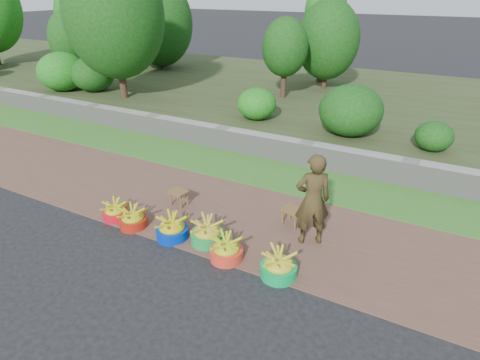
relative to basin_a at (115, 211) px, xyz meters
The scene contains 15 objects.
ground_plane 2.17m from the basin_a, ahead, with size 120.00×120.00×0.00m, color black.
dirt_shoulder 2.40m from the basin_a, 25.65° to the left, with size 80.00×2.50×0.02m, color brown.
grass_verge 3.73m from the basin_a, 54.61° to the left, with size 80.00×1.50×0.04m, color #367226.
retaining_wall 4.45m from the basin_a, 60.97° to the left, with size 80.00×0.35×0.55m, color gray.
earth_bank 9.05m from the basin_a, 76.21° to the left, with size 80.00×10.00×0.50m, color #354020.
vegetation 8.22m from the basin_a, 111.79° to the left, with size 35.00×7.56×4.33m.
basin_a is the anchor object (origin of this frame).
basin_b 0.46m from the basin_a, ahead, with size 0.48×0.48×0.36m.
basin_c 1.25m from the basin_a, ahead, with size 0.53×0.53×0.40m.
basin_d 1.85m from the basin_a, ahead, with size 0.55×0.55×0.41m.
basin_e 2.32m from the basin_a, ahead, with size 0.51×0.51×0.38m.
basin_f 3.18m from the basin_a, ahead, with size 0.53×0.53×0.39m.
stool_left 1.17m from the basin_a, 52.18° to the left, with size 0.37×0.31×0.30m.
stool_right 3.13m from the basin_a, 23.94° to the left, with size 0.43×0.37×0.32m.
vendor_woman 3.47m from the basin_a, 15.98° to the left, with size 0.56×0.36×1.52m, color black.
Camera 1 is at (2.71, -4.15, 3.76)m, focal length 30.00 mm.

